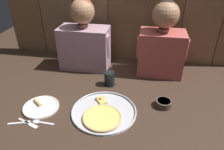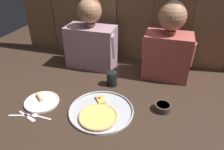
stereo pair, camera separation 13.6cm
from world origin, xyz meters
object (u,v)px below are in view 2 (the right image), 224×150
(dinner_plate, at_px, (42,102))
(pizza_tray, at_px, (100,112))
(drinking_glass, at_px, (112,79))
(dipping_bowl, at_px, (163,107))
(diner_right, at_px, (168,44))
(diner_left, at_px, (91,37))

(dinner_plate, bearing_deg, pizza_tray, 1.74)
(drinking_glass, bearing_deg, dinner_plate, -138.16)
(dipping_bowl, height_order, diner_right, diner_right)
(dipping_bowl, bearing_deg, diner_left, 146.04)
(dipping_bowl, xyz_separation_m, diner_right, (-0.03, 0.44, 0.25))
(dinner_plate, height_order, diner_right, diner_right)
(dipping_bowl, xyz_separation_m, diner_left, (-0.65, 0.44, 0.24))
(dipping_bowl, relative_size, diner_right, 0.18)
(dinner_plate, height_order, drinking_glass, drinking_glass)
(drinking_glass, xyz_separation_m, diner_right, (0.37, 0.25, 0.23))
(drinking_glass, height_order, diner_left, diner_left)
(drinking_glass, relative_size, dipping_bowl, 1.03)
(dinner_plate, distance_m, diner_left, 0.66)
(drinking_glass, xyz_separation_m, diner_left, (-0.26, 0.25, 0.21))
(diner_left, height_order, diner_right, diner_right)
(pizza_tray, bearing_deg, diner_right, 59.43)
(pizza_tray, bearing_deg, drinking_glass, 94.00)
(dipping_bowl, height_order, diner_left, diner_left)
(dipping_bowl, bearing_deg, dinner_plate, -168.56)
(diner_right, bearing_deg, diner_left, -179.98)
(pizza_tray, distance_m, dipping_bowl, 0.40)
(dinner_plate, height_order, dipping_bowl, dipping_bowl)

